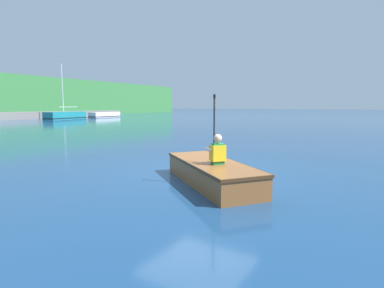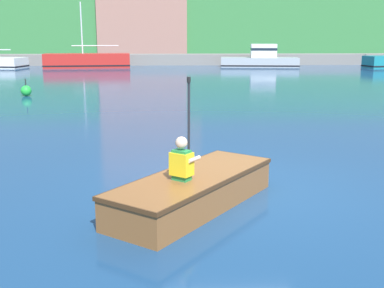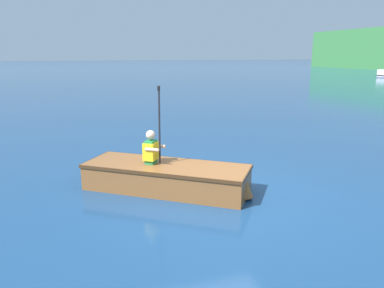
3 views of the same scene
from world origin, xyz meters
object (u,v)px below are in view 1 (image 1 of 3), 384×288
Objects in this scene: moored_boat_dock_west_inner at (105,115)px; person_paddler at (217,150)px; moored_boat_dock_east_end at (66,116)px; rowboat_foreground at (211,171)px.

moored_boat_dock_west_inner is 3.65× the size of person_paddler.
moored_boat_dock_east_end reaches higher than moored_boat_dock_west_inner.
person_paddler is at bearing -126.80° from rowboat_foreground.
rowboat_foreground is at bearing -119.86° from moored_boat_dock_east_end.
moored_boat_dock_east_end is 35.62m from rowboat_foreground.
person_paddler reaches higher than moored_boat_dock_west_inner.
moored_boat_dock_east_end is (-7.01, -0.77, 0.12)m from moored_boat_dock_west_inner.
moored_boat_dock_east_end is at bearing 60.08° from person_paddler.
moored_boat_dock_east_end reaches higher than rowboat_foreground.
moored_boat_dock_west_inner is 0.76× the size of moored_boat_dock_east_end.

